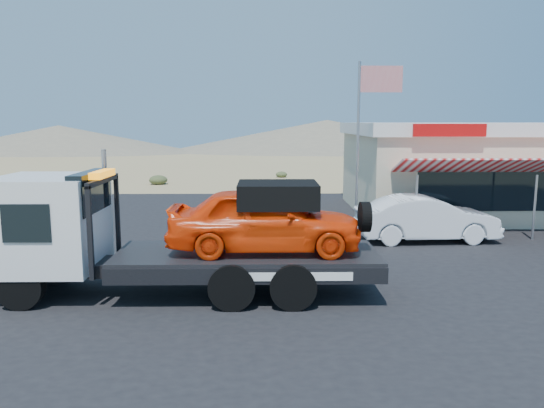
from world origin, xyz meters
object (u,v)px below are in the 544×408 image
object	(u,v)px
tow_truck	(178,229)
flagpole	(365,128)
white_sedan	(426,218)
jerky_store	(471,167)

from	to	relation	value
tow_truck	flagpole	world-z (taller)	flagpole
white_sedan	jerky_store	distance (m)	6.99
tow_truck	white_sedan	size ratio (longest dim) A/B	1.86
jerky_store	white_sedan	bearing A→B (deg)	-122.39
jerky_store	flagpole	size ratio (longest dim) A/B	1.73
tow_truck	white_sedan	world-z (taller)	tow_truck
white_sedan	jerky_store	world-z (taller)	jerky_store
jerky_store	flagpole	world-z (taller)	flagpole
flagpole	tow_truck	bearing A→B (deg)	-129.31
white_sedan	flagpole	bearing A→B (deg)	51.35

